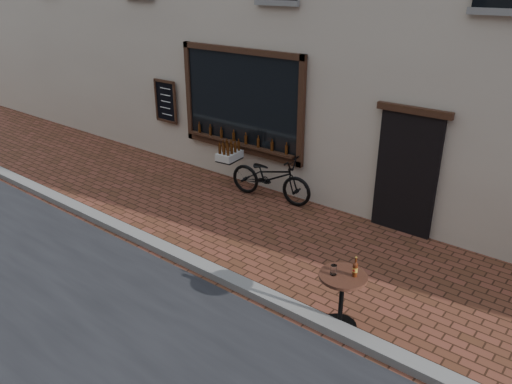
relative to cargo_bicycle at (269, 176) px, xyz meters
The scene contains 4 objects.
ground 3.23m from the cargo_bicycle, 74.60° to the right, with size 90.00×90.00×0.00m, color #4E2A19.
kerb 3.03m from the cargo_bicycle, 73.59° to the right, with size 90.00×0.25×0.12m, color slate.
cargo_bicycle is the anchor object (origin of this frame).
bistro_table 4.26m from the cargo_bicycle, 39.81° to the right, with size 0.63×0.63×1.08m.
Camera 1 is at (4.94, -4.58, 4.33)m, focal length 35.00 mm.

